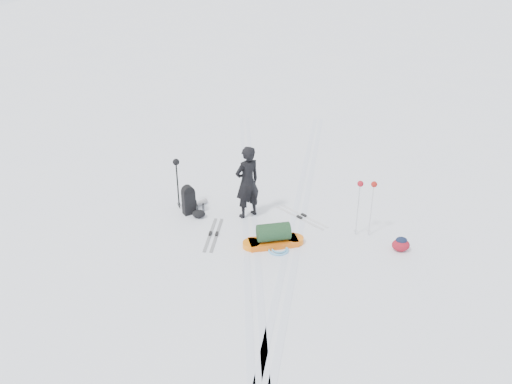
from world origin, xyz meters
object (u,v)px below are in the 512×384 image
expedition_rucksack (190,200)px  ski_poles_black (176,168)px  skier (247,182)px  pulk_sled (273,237)px

expedition_rucksack → ski_poles_black: bearing=111.6°
expedition_rucksack → skier: bearing=-36.9°
skier → pulk_sled: (0.67, -1.40, -0.74)m
skier → pulk_sled: 1.72m
skier → ski_poles_black: (-1.84, 0.39, 0.19)m
skier → expedition_rucksack: size_ratio=2.27×
ski_poles_black → pulk_sled: bearing=-24.2°
pulk_sled → ski_poles_black: 3.21m
pulk_sled → expedition_rucksack: size_ratio=1.79×
expedition_rucksack → pulk_sled: bearing=-67.2°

